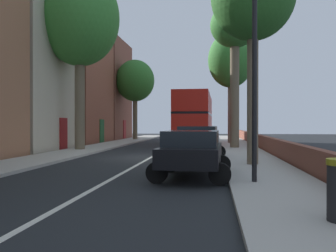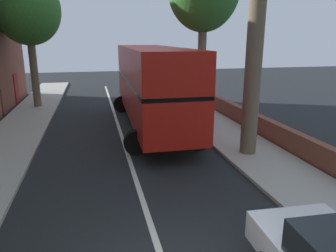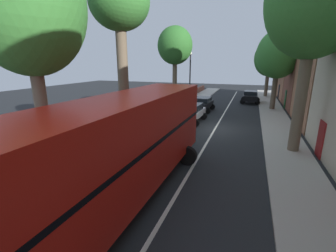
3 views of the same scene
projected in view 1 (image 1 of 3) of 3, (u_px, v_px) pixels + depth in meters
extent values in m
plane|color=black|center=(151.00, 157.00, 18.14)|extent=(84.00, 84.00, 0.00)
cube|color=silver|center=(151.00, 157.00, 18.14)|extent=(0.16, 54.00, 0.01)
cube|color=#B2ADA3|center=(60.00, 155.00, 18.76)|extent=(2.60, 60.00, 0.12)
cube|color=#B2ADA3|center=(248.00, 157.00, 17.52)|extent=(2.60, 60.00, 0.12)
cube|color=beige|center=(34.00, 70.00, 23.14)|extent=(4.00, 7.68, 10.50)
cube|color=maroon|center=(63.00, 134.00, 22.91)|extent=(0.08, 1.10, 2.10)
cube|color=brown|center=(79.00, 85.00, 31.08)|extent=(4.00, 7.68, 10.32)
cube|color=#194C23|center=(102.00, 131.00, 30.85)|extent=(0.08, 1.10, 2.10)
cube|color=brown|center=(107.00, 90.00, 39.01)|extent=(4.00, 7.68, 10.78)
cube|color=maroon|center=(125.00, 130.00, 38.79)|extent=(0.08, 1.10, 2.10)
cube|color=brown|center=(281.00, 149.00, 17.33)|extent=(0.36, 54.00, 0.94)
cube|color=red|center=(195.00, 126.00, 29.29)|extent=(2.71, 11.44, 1.70)
cube|color=black|center=(195.00, 115.00, 29.28)|extent=(2.74, 11.33, 0.16)
cube|color=red|center=(195.00, 105.00, 29.27)|extent=(2.71, 11.44, 1.50)
cube|color=black|center=(199.00, 125.00, 34.90)|extent=(2.20, 0.10, 1.19)
cylinder|color=black|center=(184.00, 137.00, 33.31)|extent=(1.01, 0.32, 1.00)
cylinder|color=black|center=(212.00, 137.00, 32.94)|extent=(1.01, 0.32, 1.00)
cylinder|color=black|center=(174.00, 141.00, 25.64)|extent=(1.01, 0.32, 1.00)
cylinder|color=black|center=(209.00, 141.00, 25.27)|extent=(1.01, 0.32, 1.00)
cube|color=black|center=(192.00, 154.00, 11.27)|extent=(1.94, 3.98, 0.57)
cube|color=black|center=(192.00, 138.00, 11.08)|extent=(1.72, 2.22, 0.47)
cylinder|color=black|center=(171.00, 163.00, 12.62)|extent=(0.65, 0.25, 0.64)
cylinder|color=black|center=(222.00, 164.00, 12.32)|extent=(0.65, 0.25, 0.64)
cylinder|color=black|center=(157.00, 173.00, 10.24)|extent=(0.65, 0.25, 0.64)
cylinder|color=black|center=(220.00, 174.00, 9.93)|extent=(0.65, 0.25, 0.64)
cube|color=silver|center=(199.00, 144.00, 16.53)|extent=(2.00, 4.56, 0.57)
cube|color=black|center=(198.00, 132.00, 16.31)|extent=(1.75, 2.54, 0.56)
cylinder|color=black|center=(183.00, 151.00, 18.06)|extent=(0.65, 0.25, 0.64)
cylinder|color=black|center=(219.00, 152.00, 17.74)|extent=(0.65, 0.25, 0.64)
cylinder|color=black|center=(175.00, 156.00, 15.33)|extent=(0.65, 0.25, 0.64)
cylinder|color=black|center=(217.00, 157.00, 15.01)|extent=(0.65, 0.25, 0.64)
cylinder|color=brown|center=(253.00, 90.00, 14.10)|extent=(0.44, 0.44, 5.89)
cylinder|color=brown|center=(80.00, 93.00, 22.38)|extent=(0.63, 0.63, 7.06)
ellipsoid|color=#387F33|center=(80.00, 18.00, 22.35)|extent=(5.04, 5.04, 6.09)
cylinder|color=#7A6B56|center=(231.00, 107.00, 29.78)|extent=(0.45, 0.45, 6.04)
ellipsoid|color=#387F33|center=(231.00, 60.00, 29.75)|extent=(3.80, 3.80, 4.68)
cylinder|color=brown|center=(135.00, 115.00, 36.55)|extent=(0.48, 0.48, 5.06)
ellipsoid|color=#2D6B28|center=(135.00, 81.00, 36.52)|extent=(4.00, 4.00, 4.29)
cylinder|color=brown|center=(235.00, 92.00, 24.02)|extent=(0.62, 0.62, 7.49)
ellipsoid|color=#387F33|center=(235.00, 25.00, 23.98)|extent=(3.32, 3.32, 3.05)
cylinder|color=black|center=(255.00, 74.00, 9.83)|extent=(0.14, 0.14, 6.00)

